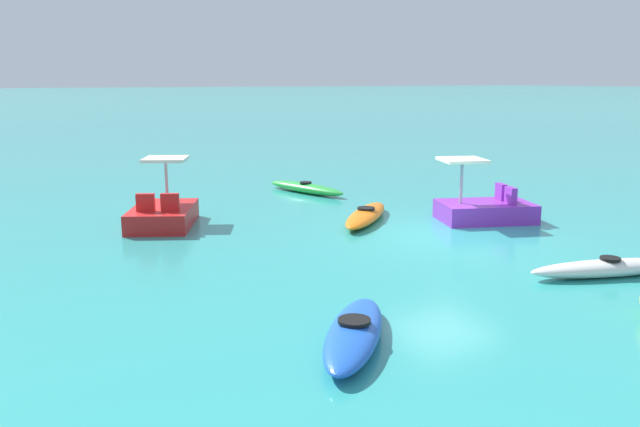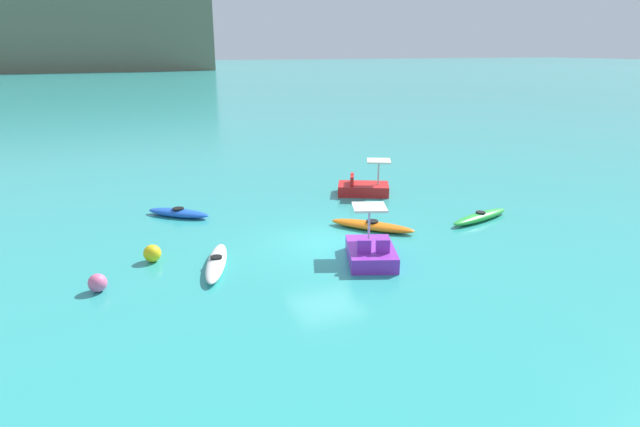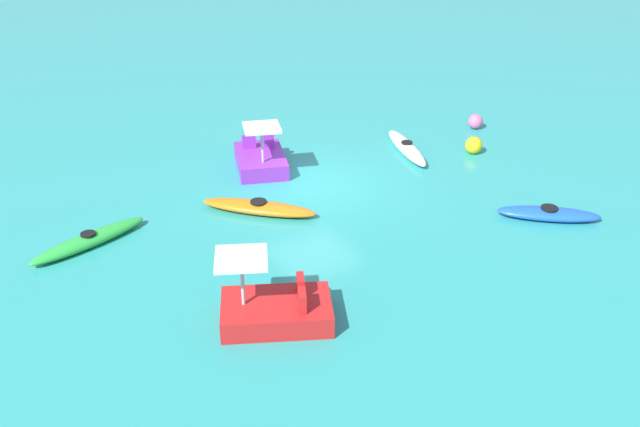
% 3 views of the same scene
% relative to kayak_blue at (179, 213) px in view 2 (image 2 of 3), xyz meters
% --- Properties ---
extents(ground_plane, '(600.00, 600.00, 0.00)m').
position_rel_kayak_blue_xyz_m(ground_plane, '(4.50, -5.29, -0.16)').
color(ground_plane, teal).
extents(headland_cliff, '(94.19, 54.28, 20.47)m').
position_rel_kayak_blue_xyz_m(headland_cliff, '(-16.22, 172.21, 10.07)').
color(headland_cliff, '#6B6651').
rests_on(headland_cliff, ground_plane).
extents(kayak_blue, '(2.65, 2.37, 0.37)m').
position_rel_kayak_blue_xyz_m(kayak_blue, '(0.00, 0.00, 0.00)').
color(kayak_blue, blue).
rests_on(kayak_blue, ground_plane).
extents(kayak_orange, '(2.88, 2.91, 0.37)m').
position_rel_kayak_blue_xyz_m(kayak_orange, '(6.76, -4.51, -0.00)').
color(kayak_orange, orange).
rests_on(kayak_orange, ground_plane).
extents(kayak_green, '(3.39, 1.55, 0.37)m').
position_rel_kayak_blue_xyz_m(kayak_green, '(11.39, -5.10, -0.00)').
color(kayak_green, green).
rests_on(kayak_green, ground_plane).
extents(kayak_white, '(1.53, 3.31, 0.37)m').
position_rel_kayak_blue_xyz_m(kayak_white, '(0.41, -5.98, -0.00)').
color(kayak_white, white).
rests_on(kayak_white, ground_plane).
extents(pedal_boat_red, '(2.81, 2.40, 1.68)m').
position_rel_kayak_blue_xyz_m(pedal_boat_red, '(8.79, 0.37, 0.17)').
color(pedal_boat_red, red).
rests_on(pedal_boat_red, ground_plane).
extents(pedal_boat_purple, '(2.22, 2.77, 1.68)m').
position_rel_kayak_blue_xyz_m(pedal_boat_purple, '(5.28, -7.30, 0.17)').
color(pedal_boat_purple, purple).
rests_on(pedal_boat_purple, ground_plane).
extents(buoy_yellow, '(0.58, 0.58, 0.58)m').
position_rel_kayak_blue_xyz_m(buoy_yellow, '(-1.45, -4.72, 0.13)').
color(buoy_yellow, yellow).
rests_on(buoy_yellow, ground_plane).
extents(buoy_pink, '(0.54, 0.54, 0.54)m').
position_rel_kayak_blue_xyz_m(buoy_pink, '(-3.13, -6.50, 0.11)').
color(buoy_pink, pink).
rests_on(buoy_pink, ground_plane).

